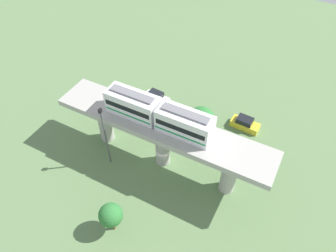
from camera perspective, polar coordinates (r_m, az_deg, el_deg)
ground_plane at (r=43.95m, az=-0.89°, el=-6.24°), size 120.00×120.00×0.00m
viaduct at (r=39.75m, az=-0.98°, el=-1.44°), size 5.20×28.00×7.21m
train at (r=37.60m, az=-1.79°, el=2.23°), size 2.64×13.55×3.24m
parked_car_silver at (r=45.05m, az=12.01°, el=-4.38°), size 2.15×4.34×1.76m
parked_car_white at (r=51.83m, az=-2.09°, el=5.04°), size 2.21×4.36×1.76m
parked_car_yellow at (r=48.92m, az=13.50°, el=0.42°), size 2.04×4.30×1.76m
tree_near_viaduct at (r=36.63m, az=-10.14°, el=-15.32°), size 2.70×2.70×4.41m
tree_mid_lot at (r=44.54m, az=5.88°, el=0.98°), size 3.97×3.97×5.38m
signal_post at (r=40.49m, az=-11.10°, el=-1.52°), size 0.44×0.28×9.81m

